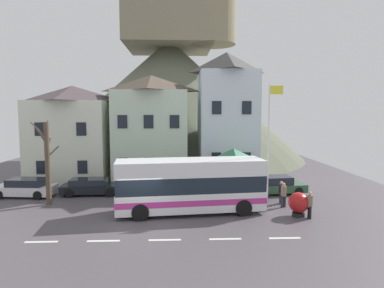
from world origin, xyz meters
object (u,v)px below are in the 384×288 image
hilltop_castle (170,95)px  pedestrian_01 (281,191)px  townhouse_01 (152,128)px  parked_car_00 (91,187)px  transit_bus (190,186)px  harbour_buoy (299,203)px  pedestrian_00 (284,194)px  parked_car_01 (25,188)px  parked_car_02 (275,185)px  bare_tree_02 (47,162)px  townhouse_02 (226,117)px  townhouse_00 (74,133)px  bus_shelter (233,157)px  pedestrian_02 (310,204)px  flagpole (270,137)px  public_bench (205,185)px

hilltop_castle → pedestrian_01: bearing=-71.6°
townhouse_01 → parked_car_00: (-4.23, -5.35, -4.19)m
hilltop_castle → transit_bus: bearing=-85.9°
harbour_buoy → pedestrian_00: bearing=98.3°
hilltop_castle → parked_car_00: (-5.54, -21.52, -7.99)m
townhouse_01 → pedestrian_01: size_ratio=6.15×
transit_bus → parked_car_01: 13.00m
transit_bus → parked_car_02: size_ratio=2.06×
pedestrian_01 → bare_tree_02: (-15.90, 0.42, 2.08)m
townhouse_02 → pedestrian_01: (2.61, -8.65, -4.99)m
hilltop_castle → pedestrian_01: 27.09m
parked_car_02 → pedestrian_00: size_ratio=2.75×
townhouse_00 → bare_tree_02: bearing=-84.5°
townhouse_00 → townhouse_02: (14.10, -0.24, 1.53)m
transit_bus → bus_shelter: bearing=43.8°
bare_tree_02 → transit_bus: bearing=-12.7°
parked_car_01 → pedestrian_00: size_ratio=2.75×
bus_shelter → parked_car_01: 15.71m
townhouse_01 → bus_shelter: size_ratio=2.67×
parked_car_02 → pedestrian_02: (0.27, -6.13, 0.21)m
townhouse_00 → parked_car_02: bearing=-19.3°
harbour_buoy → bare_tree_02: bearing=168.4°
townhouse_01 → pedestrian_02: (10.22, -11.69, -3.94)m
transit_bus → parked_car_02: 8.26m
parked_car_02 → flagpole: flagpole is taller
parked_car_00 → parked_car_01: size_ratio=0.99×
townhouse_00 → hilltop_castle: size_ratio=0.24×
parked_car_01 → parked_car_02: bearing=-173.8°
pedestrian_01 → parked_car_01: bearing=171.6°
public_bench → bare_tree_02: bare_tree_02 is taller
townhouse_01 → bare_tree_02: size_ratio=1.68×
townhouse_00 → pedestrian_02: 21.51m
parked_car_02 → pedestrian_01: pedestrian_01 is taller
bus_shelter → parked_car_00: (-10.79, 0.83, -2.36)m
flagpole → parked_car_01: bearing=169.8°
parked_car_00 → pedestrian_02: bearing=-25.4°
harbour_buoy → bare_tree_02: bare_tree_02 is taller
pedestrian_00 → parked_car_01: bearing=169.0°
townhouse_01 → pedestrian_01: 13.32m
pedestrian_01 → pedestrian_02: 3.32m
townhouse_01 → parked_car_00: size_ratio=2.13×
hilltop_castle → pedestrian_00: 27.84m
harbour_buoy → bare_tree_02: size_ratio=0.26×
hilltop_castle → harbour_buoy: 29.78m
townhouse_01 → flagpole: 12.30m
townhouse_00 → harbour_buoy: size_ratio=5.86×
bus_shelter → harbour_buoy: 6.40m
hilltop_castle → bare_tree_02: 26.02m
transit_bus → harbour_buoy: transit_bus is taller
pedestrian_02 → townhouse_00: bearing=145.1°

